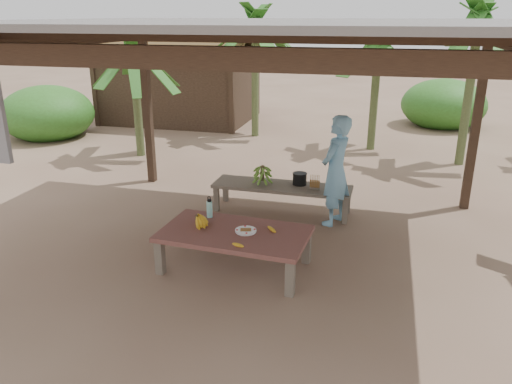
% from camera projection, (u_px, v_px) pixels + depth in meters
% --- Properties ---
extents(ground, '(80.00, 80.00, 0.00)m').
position_uv_depth(ground, '(267.00, 248.00, 6.81)').
color(ground, brown).
rests_on(ground, ground).
extents(pavilion, '(6.60, 5.60, 2.95)m').
position_uv_depth(pavilion, '(267.00, 36.00, 5.87)').
color(pavilion, black).
rests_on(pavilion, ground).
extents(work_table, '(1.86, 1.11, 0.50)m').
position_uv_depth(work_table, '(235.00, 236.00, 6.14)').
color(work_table, brown).
rests_on(work_table, ground).
extents(bench, '(2.21, 0.63, 0.45)m').
position_uv_depth(bench, '(282.00, 189.00, 7.95)').
color(bench, brown).
rests_on(bench, ground).
extents(ripe_banana_bunch, '(0.30, 0.27, 0.16)m').
position_uv_depth(ripe_banana_bunch, '(197.00, 220.00, 6.26)').
color(ripe_banana_bunch, yellow).
rests_on(ripe_banana_bunch, work_table).
extents(plate, '(0.26, 0.26, 0.04)m').
position_uv_depth(plate, '(246.00, 231.00, 6.09)').
color(plate, white).
rests_on(plate, work_table).
extents(loose_banana_front, '(0.15, 0.06, 0.04)m').
position_uv_depth(loose_banana_front, '(238.00, 245.00, 5.71)').
color(loose_banana_front, yellow).
rests_on(loose_banana_front, work_table).
extents(loose_banana_side, '(0.15, 0.15, 0.04)m').
position_uv_depth(loose_banana_side, '(272.00, 229.00, 6.13)').
color(loose_banana_side, yellow).
rests_on(loose_banana_side, work_table).
extents(water_flask, '(0.08, 0.08, 0.29)m').
position_uv_depth(water_flask, '(210.00, 208.00, 6.52)').
color(water_flask, '#45D8CA').
rests_on(water_flask, work_table).
extents(green_banana_stalk, '(0.28, 0.28, 0.32)m').
position_uv_depth(green_banana_stalk, '(262.00, 174.00, 7.96)').
color(green_banana_stalk, '#598C2D').
rests_on(green_banana_stalk, bench).
extents(cooking_pot, '(0.22, 0.22, 0.18)m').
position_uv_depth(cooking_pot, '(300.00, 179.00, 7.93)').
color(cooking_pot, black).
rests_on(cooking_pot, bench).
extents(skewer_rack, '(0.18, 0.08, 0.24)m').
position_uv_depth(skewer_rack, '(315.00, 182.00, 7.71)').
color(skewer_rack, '#A57F47').
rests_on(skewer_rack, bench).
extents(woman, '(0.59, 0.71, 1.67)m').
position_uv_depth(woman, '(336.00, 171.00, 7.36)').
color(woman, '#70AED4').
rests_on(woman, ground).
extents(hut, '(4.40, 3.43, 2.85)m').
position_uv_depth(hut, '(182.00, 82.00, 14.80)').
color(hut, black).
rests_on(hut, ground).
extents(banana_plant_ne, '(1.80, 1.80, 3.25)m').
position_uv_depth(banana_plant_ne, '(478.00, 28.00, 9.71)').
color(banana_plant_ne, '#596638').
rests_on(banana_plant_ne, ground).
extents(banana_plant_n, '(1.80, 1.80, 2.72)m').
position_uv_depth(banana_plant_n, '(378.00, 51.00, 11.07)').
color(banana_plant_n, '#596638').
rests_on(banana_plant_n, ground).
extents(banana_plant_nw, '(1.80, 1.80, 3.14)m').
position_uv_depth(banana_plant_nw, '(255.00, 30.00, 12.23)').
color(banana_plant_nw, '#596638').
rests_on(banana_plant_nw, ground).
extents(banana_plant_w, '(1.80, 1.80, 2.55)m').
position_uv_depth(banana_plant_w, '(134.00, 61.00, 10.61)').
color(banana_plant_w, '#596638').
rests_on(banana_plant_w, ground).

